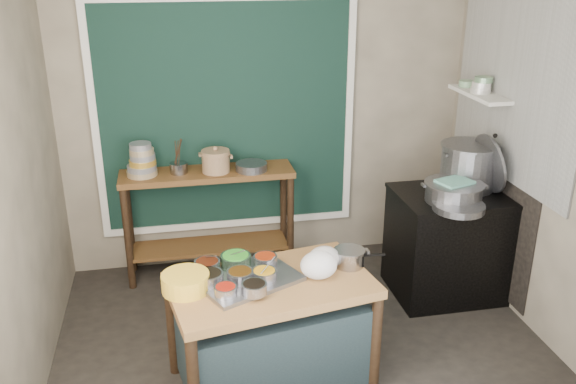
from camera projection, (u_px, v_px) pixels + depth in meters
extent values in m
cube|color=black|center=(303.00, 349.00, 4.40)|extent=(3.50, 3.00, 0.02)
cube|color=gray|center=(266.00, 109.00, 5.26)|extent=(3.50, 0.02, 2.80)
cube|color=gray|center=(12.00, 184.00, 3.56)|extent=(0.02, 3.00, 2.80)
cube|color=gray|center=(554.00, 148.00, 4.20)|extent=(0.02, 3.00, 2.80)
cube|color=black|center=(227.00, 118.00, 5.17)|extent=(2.10, 0.02, 1.90)
cube|color=#B2B2AA|center=(516.00, 69.00, 4.53)|extent=(0.02, 1.70, 1.70)
cube|color=black|center=(491.00, 206.00, 5.05)|extent=(0.01, 1.30, 1.30)
cube|color=beige|center=(480.00, 94.00, 4.88)|extent=(0.22, 0.70, 0.03)
cube|color=brown|center=(272.00, 332.00, 3.93)|extent=(1.35, 0.92, 0.75)
cube|color=#533617|center=(210.00, 222.00, 5.29)|extent=(1.45, 0.40, 0.95)
cube|color=black|center=(450.00, 245.00, 4.98)|extent=(0.90, 0.68, 0.85)
cube|color=black|center=(455.00, 195.00, 4.82)|extent=(0.92, 0.69, 0.03)
cube|color=gray|center=(248.00, 279.00, 3.79)|extent=(0.72, 0.64, 0.03)
cylinder|color=gray|center=(265.00, 260.00, 3.93)|extent=(0.16, 0.16, 0.06)
cylinder|color=gray|center=(240.00, 276.00, 3.73)|extent=(0.17, 0.17, 0.07)
cylinder|color=gray|center=(254.00, 288.00, 3.60)|extent=(0.16, 0.16, 0.06)
cylinder|color=gray|center=(264.00, 275.00, 3.75)|extent=(0.16, 0.16, 0.06)
cylinder|color=gray|center=(207.00, 266.00, 3.85)|extent=(0.17, 0.17, 0.07)
cylinder|color=gray|center=(236.00, 261.00, 3.91)|extent=(0.20, 0.20, 0.08)
cylinder|color=gray|center=(226.00, 291.00, 3.58)|extent=(0.14, 0.14, 0.06)
cylinder|color=gray|center=(209.00, 278.00, 3.71)|extent=(0.18, 0.18, 0.07)
cylinder|color=gold|center=(186.00, 282.00, 3.67)|extent=(0.35, 0.35, 0.11)
ellipsoid|color=white|center=(319.00, 265.00, 3.81)|extent=(0.28, 0.26, 0.18)
ellipsoid|color=white|center=(324.00, 258.00, 3.92)|extent=(0.23, 0.21, 0.15)
cylinder|color=tan|center=(143.00, 173.00, 5.00)|extent=(0.25, 0.25, 0.05)
cylinder|color=gray|center=(143.00, 167.00, 4.98)|extent=(0.24, 0.24, 0.05)
cylinder|color=gold|center=(142.00, 162.00, 4.96)|extent=(0.22, 0.22, 0.05)
cylinder|color=gray|center=(142.00, 157.00, 4.94)|extent=(0.21, 0.21, 0.05)
cylinder|color=tan|center=(141.00, 151.00, 4.93)|extent=(0.20, 0.20, 0.05)
cylinder|color=gray|center=(141.00, 146.00, 4.91)|extent=(0.18, 0.18, 0.05)
cylinder|color=gray|center=(179.00, 168.00, 5.05)|extent=(0.17, 0.17, 0.09)
cylinder|color=gray|center=(251.00, 167.00, 5.11)|extent=(0.34, 0.34, 0.07)
cylinder|color=gray|center=(489.00, 163.00, 4.78)|extent=(0.12, 0.48, 0.47)
cube|color=#5EA898|center=(455.00, 182.00, 4.62)|extent=(0.30, 0.26, 0.02)
cylinder|color=gray|center=(459.00, 207.00, 4.50)|extent=(0.39, 0.39, 0.05)
cylinder|color=silver|center=(481.00, 90.00, 4.85)|extent=(0.16, 0.16, 0.04)
cylinder|color=silver|center=(482.00, 85.00, 4.83)|extent=(0.15, 0.15, 0.04)
cylinder|color=gray|center=(483.00, 79.00, 4.82)|extent=(0.14, 0.14, 0.04)
cylinder|color=gray|center=(467.00, 84.00, 5.07)|extent=(0.17, 0.17, 0.05)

